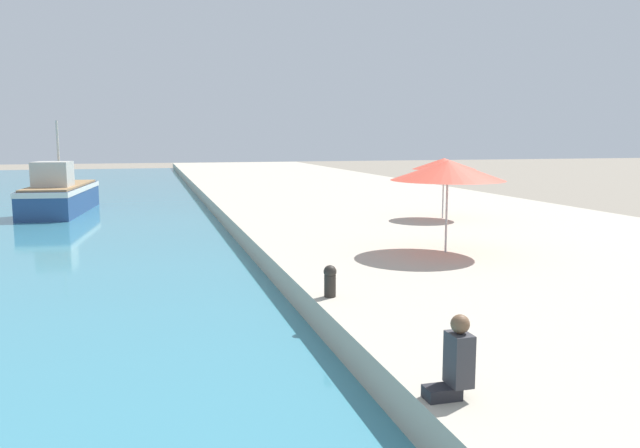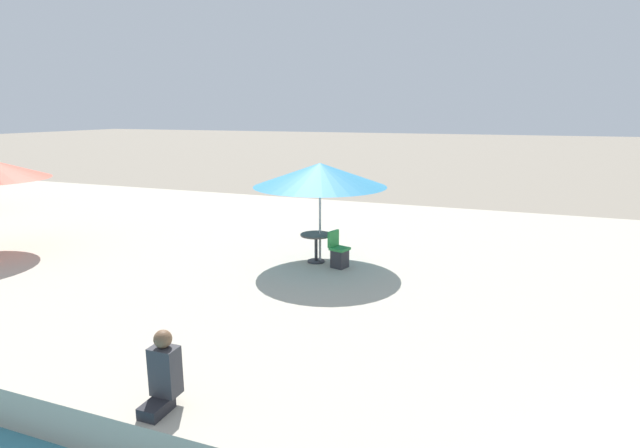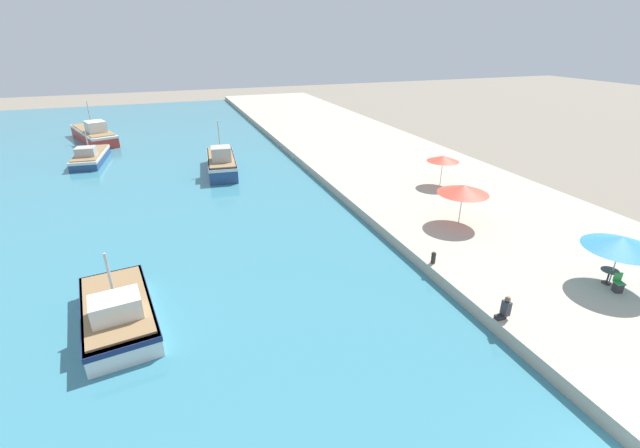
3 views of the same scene
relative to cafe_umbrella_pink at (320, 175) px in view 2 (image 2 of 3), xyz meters
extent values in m
cylinder|color=#B7B7B7|center=(0.00, 0.00, -1.20)|extent=(0.06, 0.06, 2.11)
cone|color=teal|center=(0.00, 0.00, 0.00)|extent=(3.34, 3.34, 0.58)
cylinder|color=#333338|center=(-0.05, 0.09, -2.23)|extent=(0.44, 0.44, 0.04)
cylinder|color=#333338|center=(-0.05, 0.09, -1.90)|extent=(0.08, 0.08, 0.70)
cylinder|color=#4C4742|center=(-0.05, 0.09, -1.53)|extent=(0.80, 0.80, 0.04)
cube|color=#2D2D33|center=(-0.27, -0.63, -2.03)|extent=(0.43, 0.43, 0.45)
cube|color=#2D8E42|center=(-0.27, -0.63, -1.77)|extent=(0.50, 0.50, 0.06)
cube|color=#2D8E42|center=(-0.21, -0.44, -1.54)|extent=(0.40, 0.18, 0.40)
cube|color=#232328|center=(-6.94, -0.39, -2.17)|extent=(0.44, 0.28, 0.16)
cube|color=#38383D|center=(-6.72, -0.39, -1.76)|extent=(0.26, 0.36, 0.66)
sphere|color=brown|center=(-6.72, -0.39, -1.32)|extent=(0.24, 0.24, 0.24)
camera|label=1|loc=(-10.34, -7.05, 0.95)|focal=35.00mm
camera|label=2|loc=(-11.53, -4.38, 1.54)|focal=28.00mm
camera|label=3|loc=(-19.41, -11.87, 8.97)|focal=24.00mm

